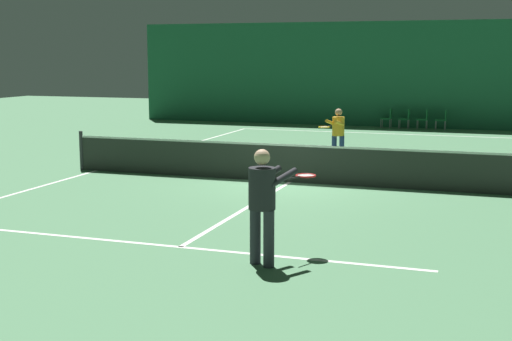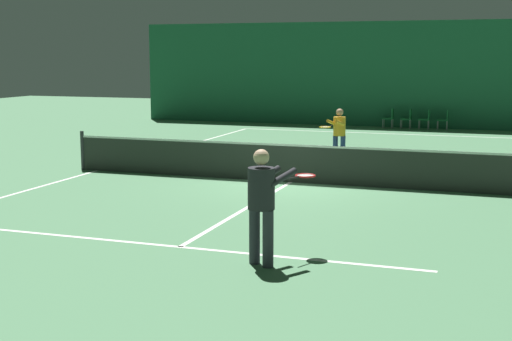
{
  "view_description": "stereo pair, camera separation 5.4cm",
  "coord_description": "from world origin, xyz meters",
  "px_view_note": "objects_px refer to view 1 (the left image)",
  "views": [
    {
      "loc": [
        4.87,
        -16.72,
        3.12
      ],
      "look_at": [
        0.64,
        -4.43,
        1.01
      ],
      "focal_mm": 50.0,
      "sensor_mm": 36.0,
      "label": 1
    },
    {
      "loc": [
        4.92,
        -16.71,
        3.12
      ],
      "look_at": [
        0.64,
        -4.43,
        1.01
      ],
      "focal_mm": 50.0,
      "sensor_mm": 36.0,
      "label": 2
    }
  ],
  "objects_px": {
    "tennis_net": "(290,162)",
    "player_near": "(264,198)",
    "courtside_chair_0": "(388,117)",
    "courtside_chair_1": "(406,117)",
    "player_far": "(338,131)",
    "tennis_ball": "(261,208)",
    "courtside_chair_3": "(443,118)",
    "courtside_chair_2": "(424,118)"
  },
  "relations": [
    {
      "from": "courtside_chair_2",
      "to": "tennis_net",
      "type": "bearing_deg",
      "value": -7.23
    },
    {
      "from": "tennis_net",
      "to": "player_far",
      "type": "relative_size",
      "value": 7.66
    },
    {
      "from": "player_near",
      "to": "courtside_chair_1",
      "type": "xyz_separation_m",
      "value": [
        -0.57,
        21.05,
        -0.54
      ]
    },
    {
      "from": "courtside_chair_0",
      "to": "tennis_ball",
      "type": "bearing_deg",
      "value": 0.22
    },
    {
      "from": "tennis_ball",
      "to": "tennis_net",
      "type": "bearing_deg",
      "value": 95.92
    },
    {
      "from": "player_near",
      "to": "tennis_ball",
      "type": "relative_size",
      "value": 26.65
    },
    {
      "from": "player_far",
      "to": "courtside_chair_1",
      "type": "height_order",
      "value": "player_far"
    },
    {
      "from": "courtside_chair_1",
      "to": "courtside_chair_2",
      "type": "relative_size",
      "value": 1.0
    },
    {
      "from": "player_far",
      "to": "tennis_ball",
      "type": "distance_m",
      "value": 7.14
    },
    {
      "from": "courtside_chair_3",
      "to": "courtside_chair_2",
      "type": "bearing_deg",
      "value": -90.0
    },
    {
      "from": "courtside_chair_0",
      "to": "tennis_ball",
      "type": "relative_size",
      "value": 12.73
    },
    {
      "from": "player_near",
      "to": "player_far",
      "type": "bearing_deg",
      "value": 30.76
    },
    {
      "from": "tennis_net",
      "to": "courtside_chair_0",
      "type": "distance_m",
      "value": 14.17
    },
    {
      "from": "tennis_net",
      "to": "player_near",
      "type": "relative_size",
      "value": 6.82
    },
    {
      "from": "tennis_net",
      "to": "courtside_chair_2",
      "type": "xyz_separation_m",
      "value": [
        1.8,
        14.16,
        -0.03
      ]
    },
    {
      "from": "courtside_chair_0",
      "to": "courtside_chair_2",
      "type": "distance_m",
      "value": 1.53
    },
    {
      "from": "tennis_net",
      "to": "courtside_chair_3",
      "type": "relative_size",
      "value": 14.29
    },
    {
      "from": "courtside_chair_2",
      "to": "tennis_ball",
      "type": "xyz_separation_m",
      "value": [
        -1.46,
        -17.43,
        -0.45
      ]
    },
    {
      "from": "tennis_net",
      "to": "player_far",
      "type": "distance_m",
      "value": 3.85
    },
    {
      "from": "tennis_net",
      "to": "courtside_chair_0",
      "type": "xyz_separation_m",
      "value": [
        0.27,
        14.16,
        -0.03
      ]
    },
    {
      "from": "courtside_chair_3",
      "to": "player_near",
      "type": "bearing_deg",
      "value": -2.59
    },
    {
      "from": "tennis_net",
      "to": "tennis_ball",
      "type": "distance_m",
      "value": 3.32
    },
    {
      "from": "player_near",
      "to": "courtside_chair_0",
      "type": "relative_size",
      "value": 2.09
    },
    {
      "from": "player_far",
      "to": "courtside_chair_0",
      "type": "relative_size",
      "value": 1.87
    },
    {
      "from": "courtside_chair_1",
      "to": "courtside_chair_0",
      "type": "bearing_deg",
      "value": -90.0
    },
    {
      "from": "tennis_net",
      "to": "player_near",
      "type": "height_order",
      "value": "player_near"
    },
    {
      "from": "tennis_net",
      "to": "tennis_ball",
      "type": "bearing_deg",
      "value": -84.08
    },
    {
      "from": "courtside_chair_0",
      "to": "player_near",
      "type": "bearing_deg",
      "value": 3.64
    },
    {
      "from": "courtside_chair_0",
      "to": "courtside_chair_1",
      "type": "height_order",
      "value": "same"
    },
    {
      "from": "courtside_chair_1",
      "to": "courtside_chair_3",
      "type": "relative_size",
      "value": 1.0
    },
    {
      "from": "courtside_chair_2",
      "to": "player_far",
      "type": "bearing_deg",
      "value": -8.0
    },
    {
      "from": "player_near",
      "to": "player_far",
      "type": "relative_size",
      "value": 1.12
    },
    {
      "from": "courtside_chair_0",
      "to": "courtside_chair_1",
      "type": "xyz_separation_m",
      "value": [
        0.76,
        0.0,
        0.0
      ]
    },
    {
      "from": "tennis_net",
      "to": "player_near",
      "type": "xyz_separation_m",
      "value": [
        1.61,
        -6.89,
        0.51
      ]
    },
    {
      "from": "tennis_net",
      "to": "player_far",
      "type": "xyz_separation_m",
      "value": [
        0.34,
        3.82,
        0.4
      ]
    },
    {
      "from": "player_far",
      "to": "courtside_chair_3",
      "type": "height_order",
      "value": "player_far"
    },
    {
      "from": "player_far",
      "to": "courtside_chair_2",
      "type": "distance_m",
      "value": 10.46
    },
    {
      "from": "tennis_net",
      "to": "courtside_chair_3",
      "type": "bearing_deg",
      "value": 79.75
    },
    {
      "from": "tennis_net",
      "to": "tennis_ball",
      "type": "xyz_separation_m",
      "value": [
        0.34,
        -3.26,
        -0.48
      ]
    },
    {
      "from": "player_near",
      "to": "courtside_chair_0",
      "type": "xyz_separation_m",
      "value": [
        -1.34,
        21.05,
        -0.54
      ]
    },
    {
      "from": "tennis_ball",
      "to": "courtside_chair_0",
      "type": "bearing_deg",
      "value": 90.22
    },
    {
      "from": "courtside_chair_1",
      "to": "courtside_chair_3",
      "type": "bearing_deg",
      "value": 90.0
    }
  ]
}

